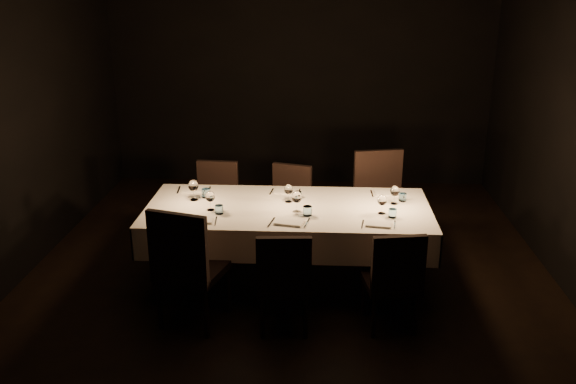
# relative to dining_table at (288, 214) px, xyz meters

# --- Properties ---
(room) EXTENTS (5.01, 6.01, 3.01)m
(room) POSITION_rel_dining_table_xyz_m (0.00, 0.00, 0.81)
(room) COLOR black
(room) RESTS_ON ground
(dining_table) EXTENTS (2.52, 1.12, 0.76)m
(dining_table) POSITION_rel_dining_table_xyz_m (0.00, 0.00, 0.00)
(dining_table) COLOR black
(dining_table) RESTS_ON ground
(chair_near_left) EXTENTS (0.61, 0.61, 1.03)m
(chair_near_left) POSITION_rel_dining_table_xyz_m (-0.75, -0.76, -0.13)
(chair_near_left) COLOR black
(chair_near_left) RESTS_ON ground
(place_setting_near_left) EXTENTS (0.32, 0.40, 0.18)m
(place_setting_near_left) POSITION_rel_dining_table_xyz_m (-0.67, -0.22, 0.14)
(place_setting_near_left) COLOR silver
(place_setting_near_left) RESTS_ON dining_table
(chair_near_center) EXTENTS (0.45, 0.45, 0.87)m
(chair_near_center) POSITION_rel_dining_table_xyz_m (0.01, -0.82, -0.20)
(chair_near_center) COLOR black
(chair_near_center) RESTS_ON ground
(place_setting_near_center) EXTENTS (0.36, 0.41, 0.19)m
(place_setting_near_center) POSITION_rel_dining_table_xyz_m (0.09, -0.22, 0.15)
(place_setting_near_center) COLOR silver
(place_setting_near_center) RESTS_ON dining_table
(chair_near_right) EXTENTS (0.48, 0.48, 0.87)m
(chair_near_right) POSITION_rel_dining_table_xyz_m (0.87, -0.75, -0.20)
(chair_near_right) COLOR black
(chair_near_right) RESTS_ON ground
(place_setting_near_right) EXTENTS (0.32, 0.40, 0.17)m
(place_setting_near_right) POSITION_rel_dining_table_xyz_m (0.82, -0.22, 0.14)
(place_setting_near_right) COLOR silver
(place_setting_near_right) RESTS_ON dining_table
(chair_far_left) EXTENTS (0.46, 0.46, 0.89)m
(chair_far_left) POSITION_rel_dining_table_xyz_m (-0.79, 0.84, -0.19)
(chair_far_left) COLOR black
(chair_far_left) RESTS_ON ground
(place_setting_far_left) EXTENTS (0.35, 0.41, 0.19)m
(place_setting_far_left) POSITION_rel_dining_table_xyz_m (-0.86, 0.22, 0.15)
(place_setting_far_left) COLOR silver
(place_setting_far_left) RESTS_ON dining_table
(chair_far_center) EXTENTS (0.51, 0.51, 0.87)m
(chair_far_center) POSITION_rel_dining_table_xyz_m (-0.03, 0.85, -0.20)
(chair_far_center) COLOR black
(chair_far_center) RESTS_ON ground
(place_setting_far_center) EXTENTS (0.31, 0.39, 0.17)m
(place_setting_far_center) POSITION_rel_dining_table_xyz_m (0.00, 0.22, 0.14)
(place_setting_far_center) COLOR silver
(place_setting_far_center) RESTS_ON dining_table
(chair_far_right) EXTENTS (0.59, 0.59, 1.04)m
(chair_far_right) POSITION_rel_dining_table_xyz_m (0.90, 0.79, -0.12)
(chair_far_right) COLOR black
(chair_far_right) RESTS_ON ground
(place_setting_far_right) EXTENTS (0.31, 0.40, 0.17)m
(place_setting_far_right) POSITION_rel_dining_table_xyz_m (0.95, 0.22, 0.14)
(place_setting_far_right) COLOR silver
(place_setting_far_right) RESTS_ON dining_table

